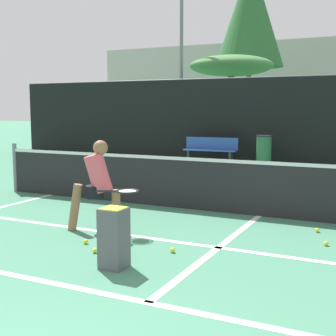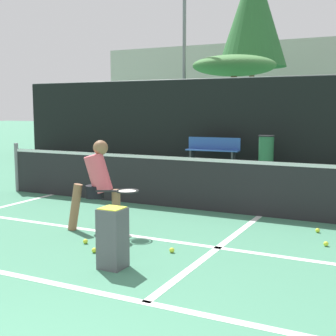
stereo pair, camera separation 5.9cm
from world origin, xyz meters
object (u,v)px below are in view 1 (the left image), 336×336
(courtside_bench, at_px, (211,149))
(trash_bin, at_px, (264,151))
(ball_hopper, at_px, (114,237))
(player_practicing, at_px, (98,182))

(courtside_bench, height_order, trash_bin, trash_bin)
(ball_hopper, bearing_deg, trash_bin, 94.94)
(player_practicing, bearing_deg, trash_bin, 61.84)
(courtside_bench, relative_size, trash_bin, 1.85)
(ball_hopper, bearing_deg, courtside_bench, 104.76)
(trash_bin, bearing_deg, ball_hopper, -85.06)
(player_practicing, xyz_separation_m, ball_hopper, (1.12, -1.33, -0.37))
(ball_hopper, xyz_separation_m, courtside_bench, (-2.70, 10.24, 0.10))
(ball_hopper, height_order, trash_bin, trash_bin)
(player_practicing, relative_size, trash_bin, 1.39)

